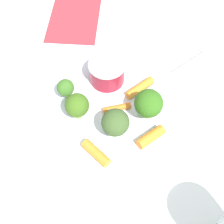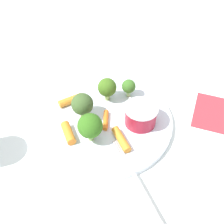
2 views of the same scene
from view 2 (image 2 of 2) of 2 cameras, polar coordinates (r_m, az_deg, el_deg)
ground_plane at (r=0.61m, az=-1.70°, el=-1.97°), size 2.40×2.40×0.00m
plate at (r=0.60m, az=-1.71°, el=-1.59°), size 0.28×0.28×0.01m
sauce_cup at (r=0.58m, az=5.52°, el=-0.50°), size 0.06×0.06×0.04m
broccoli_floret_0 at (r=0.58m, az=-5.68°, el=1.49°), size 0.04×0.04×0.06m
broccoli_floret_1 at (r=0.62m, az=-0.61°, el=4.65°), size 0.04×0.04×0.05m
broccoli_floret_2 at (r=0.63m, az=3.21°, el=4.88°), size 0.03×0.03×0.04m
broccoli_floret_3 at (r=0.54m, az=-4.21°, el=-2.68°), size 0.05×0.05×0.06m
carrot_stick_0 at (r=0.59m, az=-1.20°, el=-1.55°), size 0.02×0.05×0.01m
carrot_stick_1 at (r=0.56m, az=1.78°, el=-5.23°), size 0.04×0.06×0.01m
carrot_stick_2 at (r=0.63m, az=-7.93°, el=2.24°), size 0.05×0.04×0.02m
carrot_stick_3 at (r=0.57m, az=-8.34°, el=-3.98°), size 0.04×0.05×0.02m
fork at (r=0.52m, az=4.42°, el=-12.21°), size 0.10×0.16×0.00m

